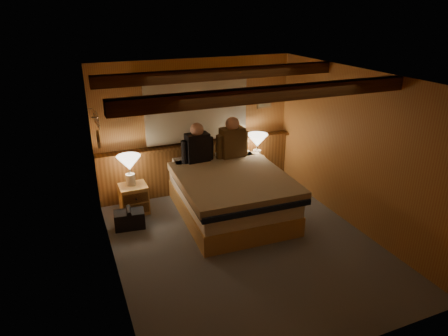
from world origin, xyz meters
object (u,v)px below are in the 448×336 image
nightstand_right (254,173)px  lamp_right (257,142)px  nightstand_left (134,199)px  duffel_bag (130,219)px  bed (231,194)px  person_right (232,140)px  lamp_left (129,165)px  person_left (197,146)px

nightstand_right → lamp_right: 0.63m
nightstand_left → duffel_bag: nightstand_left is taller
nightstand_right → lamp_right: bearing=-4.1°
bed → duffel_bag: bearing=174.4°
nightstand_left → person_right: size_ratio=0.65×
lamp_right → person_right: bearing=-169.2°
nightstand_right → duffel_bag: size_ratio=1.20×
lamp_left → lamp_right: 2.35m
bed → nightstand_right: bed is taller
person_left → duffel_bag: 1.65m
nightstand_right → lamp_left: 2.37m
bed → nightstand_left: size_ratio=4.54×
nightstand_left → nightstand_right: size_ratio=0.84×
bed → person_left: bearing=114.4°
lamp_right → person_left: (-1.19, -0.09, 0.11)m
duffel_bag → lamp_right: bearing=20.4°
bed → person_right: (0.34, 0.72, 0.65)m
lamp_right → lamp_left: bearing=-177.8°
bed → nightstand_left: 1.61m
nightstand_left → bed: bearing=-26.4°
bed → duffel_bag: bed is taller
nightstand_right → lamp_right: (0.05, -0.01, 0.62)m
bed → lamp_left: bearing=155.5°
lamp_right → person_left: bearing=-175.7°
person_right → duffel_bag: bearing=-168.5°
bed → lamp_left: 1.70m
nightstand_right → person_left: person_left is taller
lamp_right → duffel_bag: lamp_right is taller
person_right → duffel_bag: person_right is taller
lamp_left → duffel_bag: (-0.15, -0.51, -0.70)m
lamp_right → duffel_bag: (-2.50, -0.61, -0.75)m
lamp_right → person_left: 1.20m
person_left → person_right: person_right is taller
bed → lamp_right: (0.89, 0.82, 0.52)m
person_left → duffel_bag: person_left is taller
lamp_left → duffel_bag: size_ratio=1.04×
lamp_left → person_left: (1.16, 0.00, 0.17)m
lamp_left → bed: bearing=-26.6°
nightstand_left → person_right: person_right is taller
lamp_left → lamp_right: size_ratio=1.01×
duffel_bag → nightstand_right: bearing=21.0°
person_left → duffel_bag: size_ratio=1.45×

